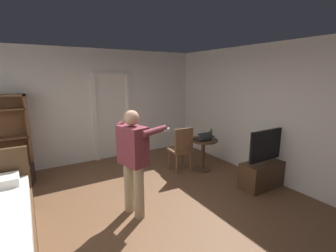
{
  "coord_description": "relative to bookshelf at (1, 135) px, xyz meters",
  "views": [
    {
      "loc": [
        -1.21,
        -2.87,
        2.08
      ],
      "look_at": [
        0.75,
        0.37,
        1.25
      ],
      "focal_mm": 25.33,
      "sensor_mm": 36.0,
      "label": 1
    }
  ],
  "objects": [
    {
      "name": "wall_back",
      "position": [
        1.7,
        0.22,
        0.41
      ],
      "size": [
        5.93,
        0.12,
        2.67
      ],
      "primitive_type": "cube",
      "color": "silver",
      "rests_on": "ground_plane"
    },
    {
      "name": "person_blue_shirt",
      "position": [
        1.74,
        -2.49,
        -0.01
      ],
      "size": [
        0.71,
        0.63,
        1.59
      ],
      "color": "tan",
      "rests_on": "ground_plane"
    },
    {
      "name": "ground_plane",
      "position": [
        1.7,
        -2.68,
        -0.93
      ],
      "size": [
        6.26,
        6.26,
        0.0
      ],
      "primitive_type": "plane",
      "color": "brown"
    },
    {
      "name": "side_table",
      "position": [
        3.71,
        -1.7,
        -0.46
      ],
      "size": [
        0.62,
        0.62,
        0.7
      ],
      "color": "#4C331E",
      "rests_on": "ground_plane"
    },
    {
      "name": "bottle_on_table",
      "position": [
        3.85,
        -1.78,
        -0.13
      ],
      "size": [
        0.06,
        0.06,
        0.24
      ],
      "color": "#294E1C",
      "rests_on": "side_table"
    },
    {
      "name": "doorway_frame",
      "position": [
        2.31,
        0.14,
        0.29
      ],
      "size": [
        0.93,
        0.08,
        2.13
      ],
      "color": "white",
      "rests_on": "ground_plane"
    },
    {
      "name": "wall_right",
      "position": [
        4.6,
        -2.68,
        0.41
      ],
      "size": [
        0.12,
        5.92,
        2.67
      ],
      "primitive_type": "cube",
      "color": "silver",
      "rests_on": "ground_plane"
    },
    {
      "name": "suitcase_dark",
      "position": [
        0.23,
        -0.49,
        -0.73
      ],
      "size": [
        0.54,
        0.45,
        0.39
      ],
      "primitive_type": "cube",
      "rotation": [
        0.0,
        0.0,
        -0.24
      ],
      "color": "black",
      "rests_on": "ground_plane"
    },
    {
      "name": "laptop",
      "position": [
        3.68,
        -1.74,
        -0.18
      ],
      "size": [
        0.33,
        0.33,
        0.16
      ],
      "color": "black",
      "rests_on": "side_table"
    },
    {
      "name": "tv_flatscreen",
      "position": [
        4.24,
        -2.91,
        -0.61
      ],
      "size": [
        1.06,
        0.4,
        1.11
      ],
      "color": "#4C331E",
      "rests_on": "ground_plane"
    },
    {
      "name": "wooden_chair",
      "position": [
        3.24,
        -1.55,
        -0.38
      ],
      "size": [
        0.45,
        0.45,
        0.99
      ],
      "color": "brown",
      "rests_on": "ground_plane"
    },
    {
      "name": "bookshelf",
      "position": [
        0.0,
        0.0,
        0.0
      ],
      "size": [
        1.01,
        0.32,
        1.71
      ],
      "color": "brown",
      "rests_on": "ground_plane"
    }
  ]
}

